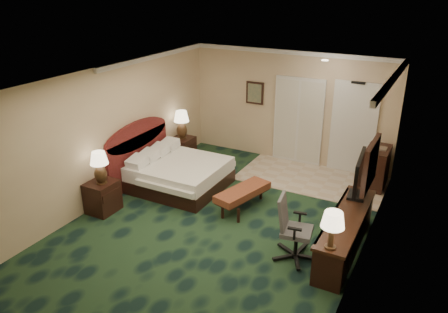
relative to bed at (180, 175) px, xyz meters
The scene contains 24 objects.
floor 1.92m from the bed, 38.36° to the right, with size 5.00×7.50×0.00m, color black.
ceiling 3.07m from the bed, 38.36° to the right, with size 5.00×7.50×0.00m, color white.
wall_back 3.16m from the bed, 59.93° to the left, with size 5.00×0.00×2.70m, color tan.
wall_front 5.26m from the bed, 73.19° to the right, with size 5.00×0.00×2.70m, color tan.
wall_left 1.88m from the bed, 130.63° to the right, with size 0.00×7.50×2.70m, color tan.
wall_right 4.29m from the bed, 16.46° to the right, with size 0.00×7.50×2.70m, color tan.
crown_molding 3.03m from the bed, 38.36° to the right, with size 5.00×7.50×0.10m, color silver, non-canonical shape.
tile_patch 2.96m from the bed, 35.78° to the left, with size 3.20×1.70×0.01m, color beige.
headboard 1.05m from the bed, 169.38° to the right, with size 0.12×2.00×1.40m, color #44150C, non-canonical shape.
entry_door 4.03m from the bed, 39.91° to the left, with size 1.02×0.06×2.18m, color silver.
closet_doors 3.16m from the bed, 55.52° to the left, with size 1.20×0.06×2.10m, color beige.
wall_art 2.91m from the bed, 76.91° to the left, with size 0.45×0.06×0.55m, color #475D56.
wall_mirror 4.19m from the bed, ahead, with size 0.05×0.95×0.75m, color white.
bed is the anchor object (origin of this frame).
nightstand_near 1.75m from the bed, 115.12° to the right, with size 0.49×0.57×0.62m, color black.
nightstand_far 1.47m from the bed, 120.69° to the left, with size 0.48×0.55×0.60m, color black.
lamp_near 1.87m from the bed, 113.72° to the right, with size 0.34×0.34×0.64m, color black, non-canonical shape.
lamp_far 1.60m from the bed, 120.82° to the left, with size 0.37×0.37×0.69m, color black, non-canonical shape.
bed_bench 1.62m from the bed, ahead, with size 0.43×1.25×0.42m, color maroon.
desk 3.80m from the bed, 11.36° to the right, with size 0.50×2.30×0.66m, color black.
tv 3.78m from the bed, ahead, with size 0.08×0.99×0.77m, color black.
desk_lamp 4.17m from the bed, 25.35° to the right, with size 0.34×0.34×0.59m, color black, non-canonical shape.
desk_chair 3.35m from the bed, 22.97° to the right, with size 0.63×0.59×1.08m, color #42414B, non-canonical shape.
minibar 4.23m from the bed, 28.60° to the left, with size 0.46×0.83×0.88m, color black.
Camera 1 is at (3.35, -5.93, 4.23)m, focal length 35.00 mm.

